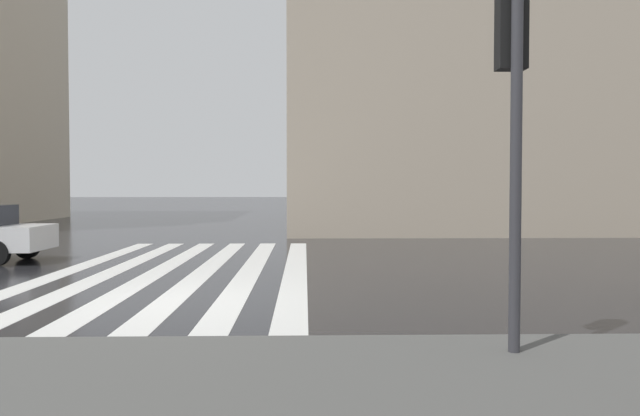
{
  "coord_description": "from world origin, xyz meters",
  "views": [
    {
      "loc": [
        -10.17,
        -2.2,
        1.85
      ],
      "look_at": [
        3.83,
        -2.54,
        1.39
      ],
      "focal_mm": 35.38,
      "sensor_mm": 36.0,
      "label": 1
    }
  ],
  "objects": [
    {
      "name": "ground_plane",
      "position": [
        0.0,
        0.0,
        0.0
      ],
      "size": [
        220.0,
        220.0,
        0.0
      ],
      "primitive_type": "plane",
      "color": "black"
    },
    {
      "name": "zebra_crossing",
      "position": [
        4.0,
        0.5,
        0.0
      ],
      "size": [
        13.0,
        5.5,
        0.01
      ],
      "color": "silver",
      "rests_on": "ground_plane"
    },
    {
      "name": "traffic_signal_post",
      "position": [
        -3.65,
        -4.36,
        2.87
      ],
      "size": [
        0.44,
        0.3,
        3.78
      ],
      "color": "#333338",
      "rests_on": "sidewalk_pavement"
    },
    {
      "name": "haussmann_block_corner",
      "position": [
        20.13,
        -16.37,
        10.44
      ],
      "size": [
        15.27,
        29.62,
        21.31
      ],
      "color": "tan",
      "rests_on": "ground_plane"
    }
  ]
}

